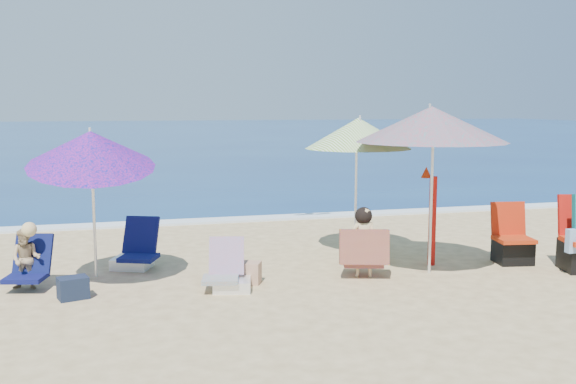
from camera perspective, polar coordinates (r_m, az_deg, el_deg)
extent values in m
plane|color=#D8BC84|center=(7.96, 3.97, -8.73)|extent=(120.00, 120.00, 0.00)
cube|color=navy|center=(52.34, -12.11, 5.00)|extent=(120.00, 80.00, 0.12)
cube|color=white|center=(12.77, -3.40, -2.38)|extent=(120.00, 0.50, 0.04)
cylinder|color=silver|center=(8.80, 12.46, -0.41)|extent=(0.05, 0.05, 2.08)
cone|color=#F52042|center=(8.68, 12.48, 5.82)|extent=(2.38, 2.38, 0.47)
cylinder|color=silver|center=(8.63, 12.33, 7.19)|extent=(0.04, 0.04, 0.12)
cylinder|color=white|center=(9.75, 5.97, 0.02)|extent=(0.04, 0.04, 1.91)
cone|color=#589D18|center=(9.61, 6.19, 5.15)|extent=(1.79, 1.79, 0.45)
cylinder|color=white|center=(9.54, 6.34, 6.34)|extent=(0.03, 0.03, 0.12)
cylinder|color=white|center=(8.50, -16.67, -1.87)|extent=(0.05, 0.46, 1.73)
cone|color=#B11993|center=(8.19, -16.91, 3.66)|extent=(1.59, 1.65, 0.80)
cylinder|color=white|center=(8.14, -16.99, 5.02)|extent=(0.03, 0.06, 0.12)
cylinder|color=#B4130C|center=(9.33, 12.55, -2.50)|extent=(0.14, 0.14, 1.26)
cone|color=#AA280C|center=(9.29, 12.04, 1.71)|extent=(0.19, 0.19, 0.16)
cube|color=#0D1249|center=(9.15, -12.97, -5.64)|extent=(0.60, 0.57, 0.06)
cube|color=#0B0E40|center=(9.38, -12.77, -3.69)|extent=(0.55, 0.44, 0.51)
cube|color=white|center=(9.29, -13.51, -6.05)|extent=(0.62, 0.59, 0.15)
cube|color=#D76F4C|center=(7.94, -5.95, -7.64)|extent=(0.50, 0.46, 0.05)
cube|color=#E55054|center=(8.13, -5.41, -5.59)|extent=(0.47, 0.34, 0.46)
cube|color=white|center=(8.02, -4.93, -8.12)|extent=(0.52, 0.48, 0.14)
cube|color=#B02B0C|center=(9.66, 19.21, -3.96)|extent=(0.56, 0.52, 0.05)
cube|color=#B1240C|center=(9.87, 18.74, -2.24)|extent=(0.51, 0.22, 0.50)
cube|color=black|center=(9.83, 19.11, -4.92)|extent=(0.54, 0.50, 0.35)
cube|color=#81A3CF|center=(9.35, 23.88, -3.94)|extent=(0.24, 0.12, 0.31)
imported|color=#D5B67F|center=(8.56, 6.65, -4.43)|extent=(0.38, 0.31, 0.92)
cube|color=#460E68|center=(8.68, 6.57, -6.13)|extent=(0.62, 0.58, 0.06)
cube|color=#440D61|center=(8.45, 6.69, -4.80)|extent=(0.67, 0.39, 0.47)
sphere|color=black|center=(8.48, 6.64, -2.08)|extent=(0.23, 0.23, 0.23)
imported|color=tan|center=(8.59, -22.00, -5.48)|extent=(0.42, 0.36, 0.75)
cube|color=#0D1149|center=(8.55, -22.03, -7.00)|extent=(0.54, 0.50, 0.05)
cube|color=#0B1242|center=(8.70, -21.45, -5.07)|extent=(0.50, 0.37, 0.48)
sphere|color=#DABE7E|center=(8.49, -21.76, -3.07)|extent=(0.18, 0.18, 0.18)
cube|color=#172034|center=(8.05, -18.34, -7.99)|extent=(0.39, 0.32, 0.26)
cube|color=tan|center=(8.30, -3.55, -7.07)|extent=(0.38, 0.34, 0.27)
cube|color=#1A1C39|center=(9.69, 6.25, -5.00)|extent=(0.36, 0.28, 0.26)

